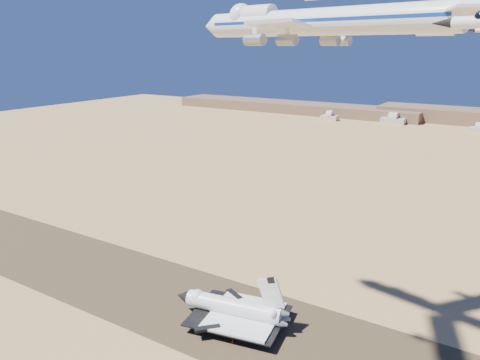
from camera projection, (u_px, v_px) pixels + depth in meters
The scene contains 9 objects.
ground at pixel (216, 314), 174.75m from camera, with size 1200.00×1200.00×0.00m, color tan.
runway at pixel (216, 314), 174.74m from camera, with size 600.00×50.00×0.06m, color #483624.
hangars at pixel (389, 120), 596.10m from camera, with size 200.50×29.50×30.00m.
shuttle at pixel (233, 309), 167.36m from camera, with size 43.32×31.55×21.32m.
carrier_747 at pixel (309, 22), 124.93m from camera, with size 89.60×67.90×22.25m.
crew_a at pixel (238, 336), 159.56m from camera, with size 0.63×0.41×1.73m, color #E95C0D.
crew_b at pixel (233, 342), 156.51m from camera, with size 0.85×0.49×1.75m, color #E95C0D.
crew_c at pixel (241, 336), 159.31m from camera, with size 1.10×0.56×1.88m, color #E95C0D.
chase_jet_d at pixel (434, 34), 152.85m from camera, with size 15.44×8.41×3.85m.
Camera 1 is at (89.31, -125.95, 96.35)m, focal length 35.00 mm.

